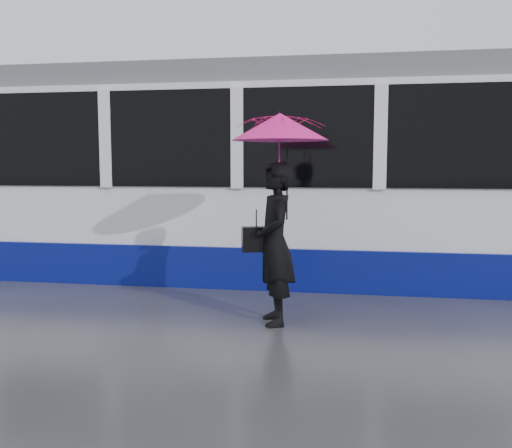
# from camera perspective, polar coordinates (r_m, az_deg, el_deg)

# --- Properties ---
(ground) EXTENTS (90.00, 90.00, 0.00)m
(ground) POSITION_cam_1_polar(r_m,az_deg,el_deg) (7.27, -5.81, -8.59)
(ground) COLOR #2C2C31
(ground) RESTS_ON ground
(rails) EXTENTS (34.00, 1.51, 0.02)m
(rails) POSITION_cam_1_polar(r_m,az_deg,el_deg) (9.64, -1.78, -4.86)
(rails) COLOR #3F3D38
(rails) RESTS_ON ground
(tram) EXTENTS (26.00, 2.56, 3.35)m
(tram) POSITION_cam_1_polar(r_m,az_deg,el_deg) (9.34, 2.68, 4.84)
(tram) COLOR white
(tram) RESTS_ON ground
(woman) EXTENTS (0.64, 0.78, 1.85)m
(woman) POSITION_cam_1_polar(r_m,az_deg,el_deg) (6.49, 1.91, -1.98)
(woman) COLOR black
(woman) RESTS_ON ground
(umbrella) EXTENTS (1.38, 1.38, 1.25)m
(umbrella) POSITION_cam_1_polar(r_m,az_deg,el_deg) (6.43, 2.39, 7.81)
(umbrella) COLOR #EA1370
(umbrella) RESTS_ON ground
(handbag) EXTENTS (0.36, 0.24, 0.47)m
(handbag) POSITION_cam_1_polar(r_m,az_deg,el_deg) (6.54, 0.03, -1.52)
(handbag) COLOR black
(handbag) RESTS_ON ground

